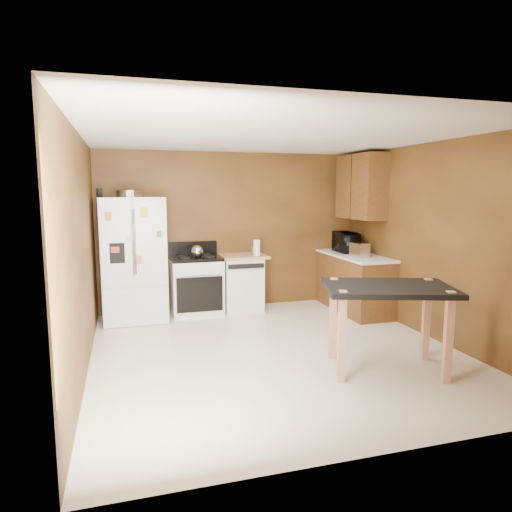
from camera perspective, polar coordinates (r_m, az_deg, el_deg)
name	(u,v)px	position (r m, az deg, el deg)	size (l,w,h in m)	color
floor	(275,351)	(5.54, 2.45, -11.80)	(4.50, 4.50, 0.00)	white
ceiling	(277,135)	(5.24, 2.62, 14.84)	(4.50, 4.50, 0.00)	white
wall_back	(232,231)	(7.40, -3.07, 3.18)	(4.20, 4.20, 0.00)	brown
wall_front	(382,285)	(3.22, 15.50, -3.57)	(4.20, 4.20, 0.00)	brown
wall_left	(82,254)	(4.99, -20.97, 0.25)	(4.50, 4.50, 0.00)	brown
wall_right	(432,241)	(6.24, 21.14, 1.73)	(4.50, 4.50, 0.00)	brown
roasting_pan	(130,194)	(6.80, -15.49, 7.52)	(0.39, 0.39, 0.10)	silver
pen_cup	(99,193)	(6.75, -18.98, 7.48)	(0.08, 0.08, 0.12)	black
kettle	(197,251)	(6.87, -7.37, 0.58)	(0.18, 0.18, 0.18)	silver
paper_towel	(257,248)	(7.08, 0.10, 1.04)	(0.11, 0.11, 0.25)	white
green_canister	(255,251)	(7.24, -0.14, 0.65)	(0.10, 0.10, 0.11)	green
toaster	(359,250)	(7.05, 12.81, 0.75)	(0.18, 0.29, 0.21)	silver
microwave	(346,243)	(7.58, 11.20, 1.61)	(0.53, 0.36, 0.29)	black
refrigerator	(134,259)	(6.86, -15.00, -0.41)	(0.90, 0.80, 1.80)	white
gas_range	(196,285)	(7.07, -7.48, -3.56)	(0.76, 0.68, 1.10)	white
dishwasher	(241,282)	(7.24, -1.86, -3.30)	(0.78, 0.63, 0.89)	white
right_cabinets	(356,253)	(7.37, 12.41, 0.31)	(0.63, 1.58, 2.45)	brown
island	(388,298)	(4.97, 16.16, -5.10)	(1.49, 1.22, 0.93)	black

